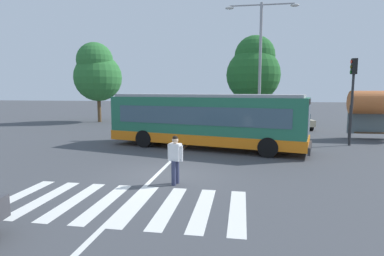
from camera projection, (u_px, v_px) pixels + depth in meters
name	position (u px, v px, depth m)	size (l,w,h in m)	color
ground_plane	(164.00, 175.00, 11.88)	(160.00, 160.00, 0.00)	#424449
city_transit_bus	(205.00, 120.00, 17.31)	(11.52, 5.13, 3.06)	black
pedestrian_crossing_street	(175.00, 157.00, 10.59)	(0.56, 0.41, 1.72)	#333856
parked_car_white	(148.00, 117.00, 29.05)	(2.24, 4.65, 1.35)	black
parked_car_teal	(173.00, 118.00, 28.30)	(1.90, 4.52, 1.35)	black
parked_car_blue	(204.00, 118.00, 28.17)	(2.24, 4.65, 1.35)	black
parked_car_silver	(234.00, 118.00, 27.59)	(2.23, 4.65, 1.35)	black
parked_car_black	(262.00, 119.00, 26.79)	(1.96, 4.54, 1.35)	black
parked_car_champagne	(297.00, 120.00, 26.37)	(2.20, 4.64, 1.35)	black
traffic_light_far_corner	(353.00, 88.00, 17.87)	(0.33, 0.32, 5.11)	#28282B
bus_stop_shelter	(380.00, 103.00, 20.13)	(3.77, 1.54, 3.25)	#28282B
twin_arm_street_lamp	(260.00, 55.00, 21.52)	(5.01, 0.32, 9.30)	#939399
background_tree_left	(97.00, 73.00, 31.36)	(4.85, 4.85, 8.11)	brown
background_tree_right	(254.00, 69.00, 29.34)	(5.15, 5.15, 8.49)	brown
crosswalk_painted_stripes	(120.00, 203.00, 8.89)	(7.21, 3.24, 0.01)	silver
lane_center_line	(169.00, 163.00, 13.89)	(0.16, 24.00, 0.01)	silver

